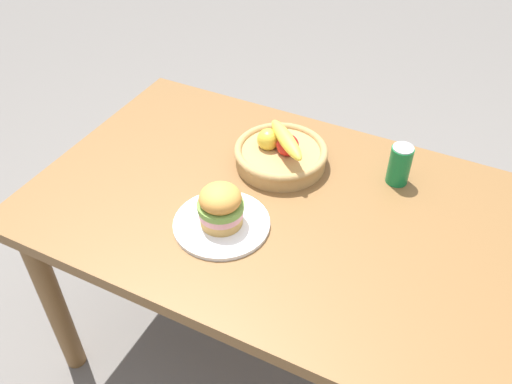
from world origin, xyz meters
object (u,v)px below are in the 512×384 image
object	(u,v)px
fruit_basket	(281,153)
plate	(222,224)
sandwich	(221,206)
soda_can	(400,165)

from	to	relation	value
fruit_basket	plate	bearing A→B (deg)	-95.37
plate	sandwich	size ratio (longest dim) A/B	2.11
plate	sandwich	distance (m)	0.07
plate	soda_can	world-z (taller)	soda_can
soda_can	fruit_basket	bearing A→B (deg)	-167.14
sandwich	fruit_basket	size ratio (longest dim) A/B	0.43
sandwich	soda_can	distance (m)	0.55
plate	soda_can	distance (m)	0.55
sandwich	fruit_basket	bearing A→B (deg)	84.63
plate	soda_can	size ratio (longest dim) A/B	2.11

